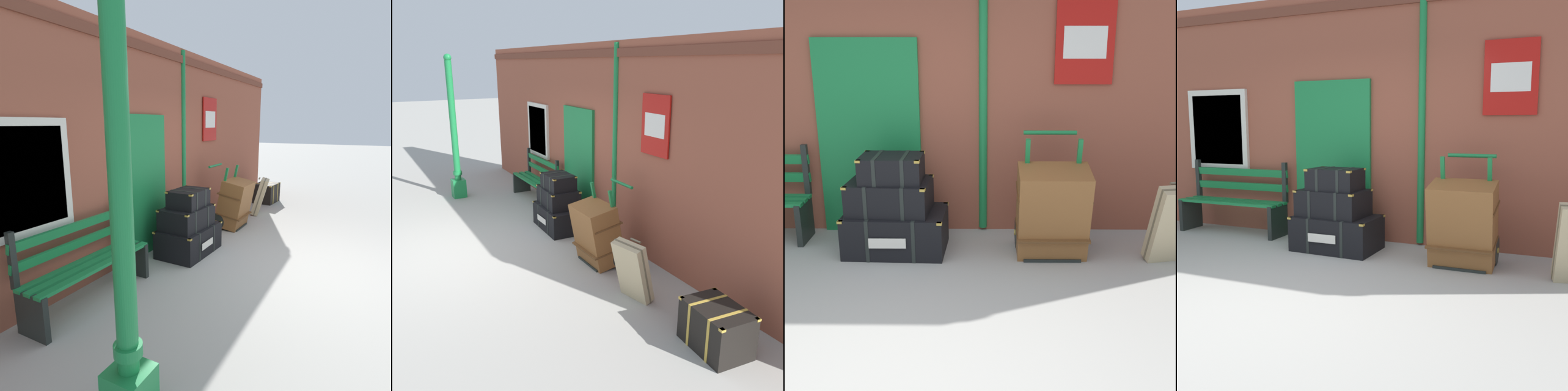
{
  "view_description": "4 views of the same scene",
  "coord_description": "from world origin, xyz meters",
  "views": [
    {
      "loc": [
        -4.47,
        -0.54,
        1.97
      ],
      "look_at": [
        0.16,
        1.9,
        0.84
      ],
      "focal_mm": 30.71,
      "sensor_mm": 36.0,
      "label": 1
    },
    {
      "loc": [
        6.58,
        -1.32,
        2.88
      ],
      "look_at": [
        0.85,
        1.87,
        0.88
      ],
      "focal_mm": 40.27,
      "sensor_mm": 36.0,
      "label": 2
    },
    {
      "loc": [
        0.75,
        -3.11,
        2.16
      ],
      "look_at": [
        0.69,
        1.83,
        0.6
      ],
      "focal_mm": 47.89,
      "sensor_mm": 36.0,
      "label": 3
    },
    {
      "loc": [
        2.33,
        -3.1,
        1.5
      ],
      "look_at": [
        0.33,
        1.79,
        0.71
      ],
      "focal_mm": 42.4,
      "sensor_mm": 36.0,
      "label": 4
    }
  ],
  "objects": [
    {
      "name": "ground_plane",
      "position": [
        0.0,
        0.0,
        0.0
      ],
      "size": [
        60.0,
        60.0,
        0.0
      ],
      "primitive_type": "plane",
      "color": "#A3A099"
    },
    {
      "name": "brick_facade",
      "position": [
        -0.02,
        2.6,
        1.6
      ],
      "size": [
        10.4,
        0.35,
        3.2
      ],
      "color": "brown",
      "rests_on": "ground"
    },
    {
      "name": "platform_bench",
      "position": [
        -1.95,
        2.16,
        0.44
      ],
      "size": [
        1.6,
        0.43,
        1.01
      ],
      "color": "#197A3D",
      "rests_on": "ground"
    },
    {
      "name": "steamer_trunk_base",
      "position": [
        -0.16,
        1.85,
        0.21
      ],
      "size": [
        1.03,
        0.69,
        0.43
      ],
      "color": "black",
      "rests_on": "ground"
    },
    {
      "name": "steamer_trunk_middle",
      "position": [
        -0.21,
        1.86,
        0.58
      ],
      "size": [
        0.84,
        0.6,
        0.33
      ],
      "color": "black",
      "rests_on": "steamer_trunk_base"
    },
    {
      "name": "steamer_trunk_top",
      "position": [
        -0.18,
        1.85,
        0.87
      ],
      "size": [
        0.62,
        0.46,
        0.27
      ],
      "color": "black",
      "rests_on": "steamer_trunk_middle"
    },
    {
      "name": "porters_trolley",
      "position": [
        1.4,
        1.88,
        0.27
      ],
      "size": [
        0.71,
        0.6,
        1.2
      ],
      "color": "black",
      "rests_on": "ground"
    },
    {
      "name": "large_brown_trunk",
      "position": [
        1.4,
        1.71,
        0.47
      ],
      "size": [
        0.7,
        0.59,
        0.95
      ],
      "color": "brown",
      "rests_on": "ground"
    }
  ]
}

